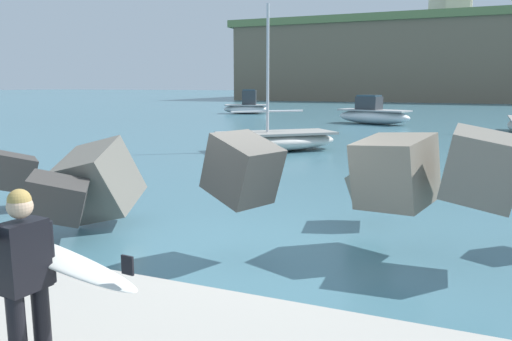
{
  "coord_description": "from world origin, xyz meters",
  "views": [
    {
      "loc": [
        3.2,
        -7.27,
        2.86
      ],
      "look_at": [
        -0.07,
        0.5,
        1.4
      ],
      "focal_mm": 35.13,
      "sensor_mm": 36.0,
      "label": 1
    }
  ],
  "objects_px": {
    "boat_mid_right": "(247,106)",
    "boat_near_right": "(276,140)",
    "mooring_buoy_inner": "(481,142)",
    "surfer_with_board": "(34,270)",
    "station_building_west": "(458,5)",
    "station_building_central": "(450,12)",
    "boat_near_left": "(373,114)"
  },
  "relations": [
    {
      "from": "boat_mid_right",
      "to": "boat_near_right",
      "type": "bearing_deg",
      "value": -63.46
    },
    {
      "from": "boat_near_right",
      "to": "mooring_buoy_inner",
      "type": "distance_m",
      "value": 9.69
    },
    {
      "from": "surfer_with_board",
      "to": "station_building_west",
      "type": "distance_m",
      "value": 100.31
    },
    {
      "from": "boat_mid_right",
      "to": "station_building_west",
      "type": "xyz_separation_m",
      "value": [
        16.99,
        57.43,
        16.34
      ]
    },
    {
      "from": "station_building_central",
      "to": "station_building_west",
      "type": "bearing_deg",
      "value": -75.07
    },
    {
      "from": "boat_near_left",
      "to": "station_building_central",
      "type": "xyz_separation_m",
      "value": [
        1.94,
        71.22,
        15.96
      ]
    },
    {
      "from": "surfer_with_board",
      "to": "mooring_buoy_inner",
      "type": "distance_m",
      "value": 22.67
    },
    {
      "from": "boat_near_right",
      "to": "station_building_central",
      "type": "xyz_separation_m",
      "value": [
        3.22,
        87.66,
        16.19
      ]
    },
    {
      "from": "boat_near_left",
      "to": "station_building_west",
      "type": "xyz_separation_m",
      "value": [
        3.47,
        65.48,
        16.36
      ]
    },
    {
      "from": "surfer_with_board",
      "to": "station_building_central",
      "type": "height_order",
      "value": "station_building_central"
    },
    {
      "from": "surfer_with_board",
      "to": "boat_near_left",
      "type": "bearing_deg",
      "value": 94.93
    },
    {
      "from": "boat_mid_right",
      "to": "station_building_central",
      "type": "distance_m",
      "value": 66.96
    },
    {
      "from": "mooring_buoy_inner",
      "to": "station_building_central",
      "type": "relative_size",
      "value": 0.05
    },
    {
      "from": "surfer_with_board",
      "to": "station_building_central",
      "type": "distance_m",
      "value": 105.93
    },
    {
      "from": "mooring_buoy_inner",
      "to": "surfer_with_board",
      "type": "bearing_deg",
      "value": -100.25
    },
    {
      "from": "surfer_with_board",
      "to": "boat_near_right",
      "type": "distance_m",
      "value": 17.67
    },
    {
      "from": "mooring_buoy_inner",
      "to": "station_building_central",
      "type": "height_order",
      "value": "station_building_central"
    },
    {
      "from": "surfer_with_board",
      "to": "station_building_central",
      "type": "xyz_separation_m",
      "value": [
        -0.96,
        104.81,
        15.37
      ]
    },
    {
      "from": "surfer_with_board",
      "to": "mooring_buoy_inner",
      "type": "bearing_deg",
      "value": 79.75
    },
    {
      "from": "surfer_with_board",
      "to": "station_building_west",
      "type": "relative_size",
      "value": 0.26
    },
    {
      "from": "station_building_west",
      "to": "station_building_central",
      "type": "height_order",
      "value": "station_building_west"
    },
    {
      "from": "station_building_west",
      "to": "station_building_central",
      "type": "bearing_deg",
      "value": 104.93
    },
    {
      "from": "boat_near_left",
      "to": "boat_near_right",
      "type": "relative_size",
      "value": 0.95
    },
    {
      "from": "boat_near_left",
      "to": "station_building_central",
      "type": "relative_size",
      "value": 0.7
    },
    {
      "from": "boat_near_left",
      "to": "boat_near_right",
      "type": "xyz_separation_m",
      "value": [
        -1.28,
        -16.44,
        -0.23
      ]
    },
    {
      "from": "mooring_buoy_inner",
      "to": "station_building_west",
      "type": "bearing_deg",
      "value": 92.58
    },
    {
      "from": "boat_near_right",
      "to": "station_building_central",
      "type": "distance_m",
      "value": 89.2
    },
    {
      "from": "station_building_central",
      "to": "boat_near_left",
      "type": "bearing_deg",
      "value": -91.56
    },
    {
      "from": "mooring_buoy_inner",
      "to": "station_building_central",
      "type": "bearing_deg",
      "value": 93.46
    },
    {
      "from": "boat_near_left",
      "to": "surfer_with_board",
      "type": "bearing_deg",
      "value": -85.07
    },
    {
      "from": "station_building_west",
      "to": "boat_mid_right",
      "type": "bearing_deg",
      "value": -106.48
    },
    {
      "from": "mooring_buoy_inner",
      "to": "station_building_central",
      "type": "xyz_separation_m",
      "value": [
        -4.99,
        82.52,
        16.43
      ]
    }
  ]
}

